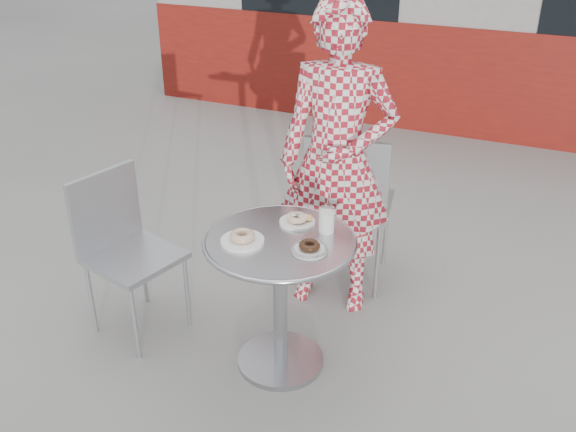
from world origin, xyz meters
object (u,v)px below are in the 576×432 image
at_px(seated_person, 337,162).
at_px(plate_far, 298,220).
at_px(plate_near, 242,238).
at_px(chair_left, 137,285).
at_px(milk_cup, 327,221).
at_px(bistro_table, 280,272).
at_px(plate_checker, 310,248).
at_px(chair_far, 349,234).

bearing_deg(seated_person, plate_far, -99.04).
bearing_deg(plate_near, chair_left, 175.25).
bearing_deg(seated_person, milk_cup, -81.73).
xyz_separation_m(bistro_table, seated_person, (0.04, 0.65, 0.31)).
bearing_deg(seated_person, plate_checker, -86.23).
distance_m(bistro_table, plate_checker, 0.25).
bearing_deg(chair_far, bistro_table, 78.06).
xyz_separation_m(chair_far, milk_cup, (0.12, -0.73, 0.47)).
xyz_separation_m(bistro_table, plate_checker, (0.16, -0.04, 0.19)).
height_order(seated_person, plate_near, seated_person).
bearing_deg(bistro_table, chair_far, 87.05).
distance_m(bistro_table, chair_far, 0.91).
distance_m(plate_far, plate_checker, 0.26).
relative_size(seated_person, milk_cup, 13.99).
distance_m(bistro_table, plate_near, 0.26).
relative_size(chair_left, plate_far, 5.11).
height_order(bistro_table, milk_cup, milk_cup).
distance_m(chair_left, plate_far, 0.97).
bearing_deg(plate_near, seated_person, 76.52).
xyz_separation_m(chair_left, plate_checker, (0.97, -0.01, 0.46)).
bearing_deg(plate_far, plate_checker, -55.87).
xyz_separation_m(bistro_table, chair_far, (0.05, 0.88, -0.24)).
xyz_separation_m(plate_checker, milk_cup, (0.01, 0.19, 0.04)).
bearing_deg(milk_cup, plate_far, 170.61).
height_order(chair_far, plate_checker, chair_far).
xyz_separation_m(plate_far, plate_near, (-0.16, -0.26, 0.00)).
distance_m(chair_left, seated_person, 1.23).
height_order(chair_left, milk_cup, chair_left).
relative_size(bistro_table, milk_cup, 5.90).
bearing_deg(chair_left, milk_cup, -64.59).
bearing_deg(seated_person, bistro_table, -99.70).
xyz_separation_m(plate_near, milk_cup, (0.31, 0.24, 0.04)).
xyz_separation_m(chair_left, milk_cup, (0.98, 0.18, 0.50)).
bearing_deg(bistro_table, milk_cup, 41.50).
bearing_deg(plate_checker, bistro_table, 165.33).
height_order(chair_far, plate_near, chair_far).
xyz_separation_m(chair_left, plate_near, (0.67, -0.06, 0.46)).
bearing_deg(seated_person, chair_far, 80.94).
distance_m(chair_left, plate_checker, 1.07).
bearing_deg(chair_left, bistro_table, -72.72).
height_order(chair_far, plate_far, chair_far).
xyz_separation_m(plate_far, plate_checker, (0.15, -0.22, -0.00)).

